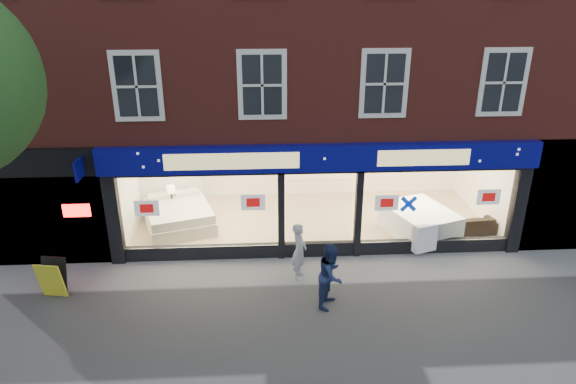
{
  "coord_description": "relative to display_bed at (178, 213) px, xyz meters",
  "views": [
    {
      "loc": [
        -1.59,
        -9.51,
        7.13
      ],
      "look_at": [
        -0.9,
        2.5,
        2.18
      ],
      "focal_mm": 32.0,
      "sensor_mm": 36.0,
      "label": 1
    }
  ],
  "objects": [
    {
      "name": "ground",
      "position": [
        4.18,
        -5.1,
        -0.48
      ],
      "size": [
        120.0,
        120.0,
        0.0
      ],
      "primitive_type": "plane",
      "color": "gray",
      "rests_on": "ground"
    },
    {
      "name": "showroom_floor",
      "position": [
        4.18,
        0.15,
        -0.43
      ],
      "size": [
        11.0,
        4.5,
        0.1
      ],
      "primitive_type": "cube",
      "color": "tan",
      "rests_on": "ground"
    },
    {
      "name": "display_bed",
      "position": [
        0.0,
        0.0,
        0.0
      ],
      "size": [
        2.6,
        2.87,
        1.36
      ],
      "rotation": [
        0.0,
        0.0,
        0.31
      ],
      "color": "beige",
      "rests_on": "showroom_floor"
    },
    {
      "name": "bedside_table",
      "position": [
        -0.22,
        0.44,
        -0.1
      ],
      "size": [
        0.56,
        0.56,
        0.55
      ],
      "primitive_type": "cube",
      "rotation": [
        0.0,
        0.0,
        -0.29
      ],
      "color": "brown",
      "rests_on": "showroom_floor"
    },
    {
      "name": "mattress_stack",
      "position": [
        7.28,
        -1.1,
        0.03
      ],
      "size": [
        2.21,
        2.47,
        0.81
      ],
      "rotation": [
        0.0,
        0.0,
        0.34
      ],
      "color": "white",
      "rests_on": "showroom_floor"
    },
    {
      "name": "sofa",
      "position": [
        8.78,
        -1.05,
        -0.11
      ],
      "size": [
        1.9,
        0.88,
        0.54
      ],
      "primitive_type": "imported",
      "rotation": [
        0.0,
        0.0,
        3.23
      ],
      "color": "black",
      "rests_on": "showroom_floor"
    },
    {
      "name": "a_board",
      "position": [
        -2.49,
        -3.65,
        0.01
      ],
      "size": [
        0.7,
        0.52,
        0.98
      ],
      "primitive_type": "cube",
      "rotation": [
        0.0,
        0.0,
        -0.17
      ],
      "color": "gold",
      "rests_on": "ground"
    },
    {
      "name": "pedestrian_grey",
      "position": [
        3.53,
        -3.15,
        0.29
      ],
      "size": [
        0.46,
        0.61,
        1.53
      ],
      "primitive_type": "imported",
      "rotation": [
        0.0,
        0.0,
        1.39
      ],
      "color": "#ACADB4",
      "rests_on": "ground"
    },
    {
      "name": "pedestrian_blue",
      "position": [
        4.18,
        -4.39,
        0.32
      ],
      "size": [
        0.88,
        0.96,
        1.6
      ],
      "primitive_type": "imported",
      "rotation": [
        0.0,
        0.0,
        1.12
      ],
      "color": "#1B274D",
      "rests_on": "ground"
    }
  ]
}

